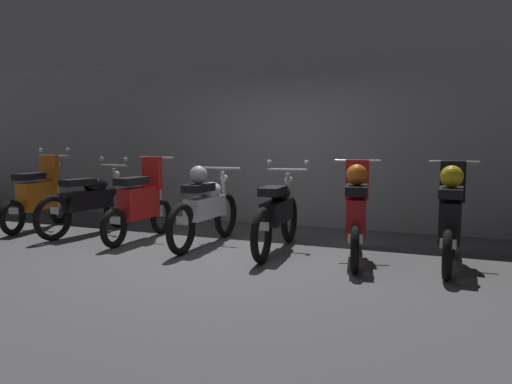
{
  "coord_description": "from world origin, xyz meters",
  "views": [
    {
      "loc": [
        2.74,
        -5.57,
        1.41
      ],
      "look_at": [
        0.22,
        0.49,
        0.75
      ],
      "focal_mm": 36.0,
      "sensor_mm": 36.0,
      "label": 1
    }
  ],
  "objects": [
    {
      "name": "ground_plane",
      "position": [
        0.0,
        0.0,
        0.0
      ],
      "size": [
        80.0,
        80.0,
        0.0
      ],
      "primitive_type": "plane",
      "color": "#4C4C4F"
    },
    {
      "name": "motorbike_slot_1",
      "position": [
        -2.57,
        0.6,
        0.49
      ],
      "size": [
        0.59,
        1.95,
        1.15
      ],
      "color": "black",
      "rests_on": "ground"
    },
    {
      "name": "motorbike_slot_3",
      "position": [
        -0.51,
        0.49,
        0.53
      ],
      "size": [
        0.56,
        1.95,
        1.08
      ],
      "color": "black",
      "rests_on": "ground"
    },
    {
      "name": "motorbike_slot_4",
      "position": [
        0.51,
        0.49,
        0.49
      ],
      "size": [
        0.59,
        1.95,
        1.15
      ],
      "color": "black",
      "rests_on": "ground"
    },
    {
      "name": "motorbike_slot_2",
      "position": [
        -1.55,
        0.46,
        0.52
      ],
      "size": [
        0.56,
        1.68,
        1.18
      ],
      "color": "black",
      "rests_on": "ground"
    },
    {
      "name": "motorbike_slot_5",
      "position": [
        1.54,
        0.37,
        0.57
      ],
      "size": [
        0.57,
        1.67,
        1.18
      ],
      "color": "black",
      "rests_on": "ground"
    },
    {
      "name": "motorbike_slot_0",
      "position": [
        -3.61,
        0.63,
        0.53
      ],
      "size": [
        0.58,
        1.67,
        1.29
      ],
      "color": "black",
      "rests_on": "ground"
    },
    {
      "name": "back_wall",
      "position": [
        0.0,
        2.63,
        1.41
      ],
      "size": [
        16.0,
        0.3,
        2.81
      ],
      "primitive_type": "cube",
      "color": "gray",
      "rests_on": "ground"
    },
    {
      "name": "motorbike_slot_6",
      "position": [
        2.57,
        0.47,
        0.57
      ],
      "size": [
        0.56,
        1.68,
        1.18
      ],
      "color": "black",
      "rests_on": "ground"
    }
  ]
}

